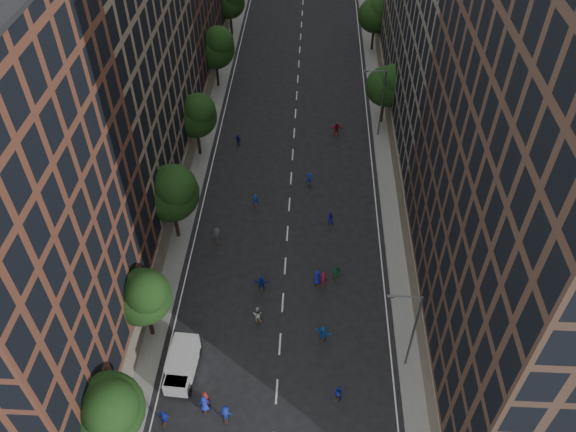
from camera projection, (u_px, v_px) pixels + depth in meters
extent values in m
plane|color=black|center=(293.00, 157.00, 67.71)|extent=(240.00, 240.00, 0.00)
cube|color=slate|center=(204.00, 119.00, 73.51)|extent=(4.00, 105.00, 0.15)
cube|color=slate|center=(387.00, 124.00, 72.69)|extent=(4.00, 105.00, 0.15)
cube|color=#856F57|center=(91.00, 40.00, 53.04)|extent=(14.00, 26.00, 34.00)
cube|color=#483126|center=(569.00, 179.00, 36.55)|extent=(14.00, 30.00, 36.00)
cube|color=#6B6358|center=(476.00, 13.00, 58.61)|extent=(14.00, 28.00, 33.00)
sphere|color=black|center=(107.00, 410.00, 38.16)|extent=(5.20, 5.20, 5.20)
sphere|color=black|center=(110.00, 408.00, 36.86)|extent=(3.90, 3.90, 3.90)
cylinder|color=black|center=(149.00, 321.00, 47.97)|extent=(0.36, 0.36, 3.70)
sphere|color=black|center=(142.00, 297.00, 45.66)|extent=(4.80, 4.80, 4.80)
sphere|color=black|center=(146.00, 292.00, 44.47)|extent=(3.60, 3.60, 3.60)
cylinder|color=black|center=(176.00, 222.00, 56.49)|extent=(0.36, 0.36, 4.22)
sphere|color=black|center=(170.00, 193.00, 53.85)|extent=(5.60, 5.60, 5.60)
sphere|color=black|center=(175.00, 186.00, 52.46)|extent=(4.20, 4.20, 4.20)
cylinder|color=black|center=(199.00, 141.00, 66.76)|extent=(0.36, 0.36, 3.87)
sphere|color=black|center=(195.00, 116.00, 64.34)|extent=(5.00, 5.00, 5.00)
sphere|color=black|center=(199.00, 110.00, 63.10)|extent=(3.75, 3.75, 3.75)
cylinder|color=black|center=(217.00, 73.00, 78.30)|extent=(0.36, 0.36, 4.05)
sphere|color=black|center=(215.00, 49.00, 75.77)|extent=(5.40, 5.40, 5.40)
sphere|color=black|center=(219.00, 41.00, 74.42)|extent=(4.05, 4.05, 4.05)
cylinder|color=black|center=(231.00, 24.00, 89.99)|extent=(0.36, 0.36, 3.78)
sphere|color=black|center=(230.00, 3.00, 87.62)|extent=(4.80, 4.80, 4.80)
cylinder|color=black|center=(382.00, 110.00, 71.84)|extent=(0.36, 0.36, 3.74)
sphere|color=black|center=(386.00, 86.00, 69.50)|extent=(5.00, 5.00, 5.00)
sphere|color=black|center=(392.00, 80.00, 68.26)|extent=(3.75, 3.75, 3.75)
cylinder|color=black|center=(373.00, 38.00, 86.26)|extent=(0.36, 0.36, 3.96)
sphere|color=black|center=(375.00, 15.00, 83.79)|extent=(5.20, 5.20, 5.20)
sphere|color=black|center=(381.00, 8.00, 82.49)|extent=(3.90, 3.90, 3.90)
cylinder|color=#595B60|center=(413.00, 333.00, 43.95)|extent=(0.18, 0.18, 9.00)
cylinder|color=#595B60|center=(406.00, 297.00, 40.90)|extent=(2.40, 0.12, 0.12)
cube|color=#595B60|center=(391.00, 296.00, 40.97)|extent=(0.50, 0.22, 0.15)
cylinder|color=#595B60|center=(382.00, 105.00, 67.88)|extent=(0.18, 0.18, 9.00)
cylinder|color=#595B60|center=(376.00, 71.00, 64.82)|extent=(2.40, 0.12, 0.12)
cube|color=#595B60|center=(366.00, 71.00, 64.89)|extent=(0.50, 0.22, 0.15)
cube|color=#B5B4B7|center=(183.00, 358.00, 45.87)|extent=(2.25, 3.60, 2.12)
cube|color=#B5B4B7|center=(177.00, 384.00, 44.60)|extent=(2.03, 1.67, 1.35)
cube|color=black|center=(176.00, 380.00, 44.17)|extent=(1.82, 1.37, 0.10)
cylinder|color=black|center=(166.00, 390.00, 44.92)|extent=(0.29, 0.75, 0.73)
cylinder|color=black|center=(189.00, 393.00, 44.76)|extent=(0.29, 0.75, 0.73)
cylinder|color=black|center=(178.00, 350.00, 47.63)|extent=(0.29, 0.75, 0.73)
cylinder|color=black|center=(200.00, 352.00, 47.47)|extent=(0.29, 0.75, 0.73)
imported|color=#1529AE|center=(204.00, 404.00, 43.54)|extent=(0.93, 0.70, 1.73)
imported|color=#1427A4|center=(338.00, 393.00, 44.34)|extent=(0.89, 0.81, 1.51)
imported|color=navy|center=(226.00, 414.00, 43.01)|extent=(1.08, 0.69, 1.60)
imported|color=#1729BB|center=(164.00, 417.00, 42.80)|extent=(0.97, 0.47, 1.60)
imported|color=blue|center=(323.00, 334.00, 48.30)|extent=(1.61, 1.01, 1.65)
imported|color=#A9211C|center=(205.00, 399.00, 43.85)|extent=(0.86, 0.61, 1.64)
imported|color=maroon|center=(323.00, 278.00, 52.74)|extent=(0.65, 0.45, 1.72)
imported|color=#ACADA9|center=(258.00, 314.00, 49.65)|extent=(1.01, 0.85, 1.82)
imported|color=#37373B|center=(217.00, 236.00, 56.71)|extent=(1.28, 0.84, 1.87)
imported|color=#1F673C|center=(336.00, 273.00, 53.21)|extent=(1.11, 0.81, 1.74)
imported|color=#132E9C|center=(262.00, 283.00, 52.36)|extent=(1.54, 0.58, 1.63)
imported|color=#131C9E|center=(317.00, 278.00, 52.83)|extent=(0.96, 0.80, 1.67)
imported|color=#143AA7|center=(255.00, 200.00, 60.92)|extent=(0.58, 0.40, 1.53)
imported|color=#1B15B1|center=(330.00, 219.00, 58.74)|extent=(0.82, 0.66, 1.59)
imported|color=navy|center=(309.00, 180.00, 63.39)|extent=(1.15, 0.93, 1.56)
imported|color=#1A1297|center=(238.00, 140.00, 68.86)|extent=(1.00, 0.73, 1.57)
imported|color=maroon|center=(336.00, 129.00, 70.45)|extent=(1.68, 0.71, 1.76)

